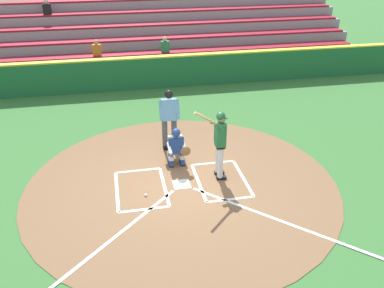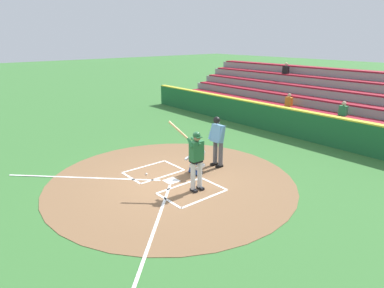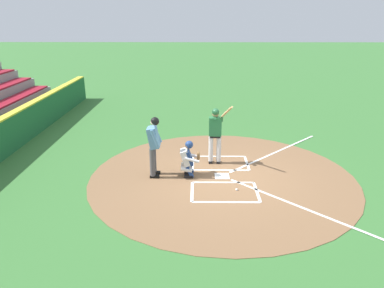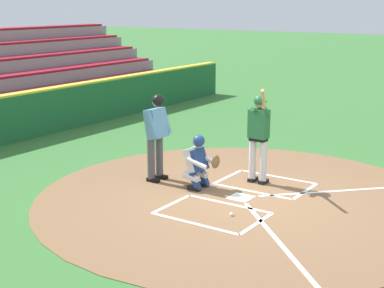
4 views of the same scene
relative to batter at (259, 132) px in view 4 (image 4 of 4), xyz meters
The scene contains 7 objects.
ground_plane 1.51m from the batter, ahead, with size 120.00×120.00×0.00m, color #387033.
dirt_circle 1.51m from the batter, ahead, with size 8.00×8.00×0.01m, color brown.
home_plate_and_chalk 1.82m from the batter, 45.64° to the left, with size 7.93×4.91×0.01m.
batter is the anchor object (origin of this frame).
catcher 1.39m from the batter, 41.04° to the right, with size 0.59×0.60×1.13m.
plate_umpire 2.13m from the batter, 61.60° to the right, with size 0.59×0.41×1.86m.
baseball 2.31m from the batter, 14.60° to the left, with size 0.07×0.07×0.07m, color white.
Camera 4 is at (9.46, 5.18, 3.72)m, focal length 54.43 mm.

